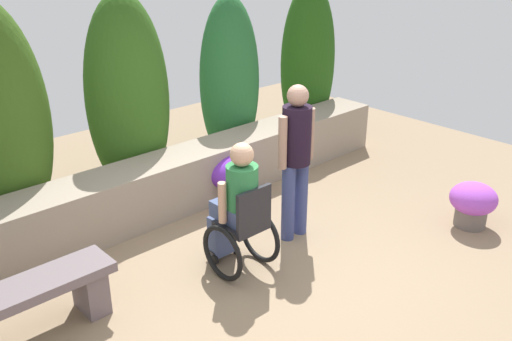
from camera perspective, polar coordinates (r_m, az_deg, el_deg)
ground_plane at (r=5.62m, az=2.14°, el=-9.91°), size 10.16×10.16×0.00m
stone_retaining_wall at (r=6.67m, az=-8.53°, el=-1.27°), size 6.71×0.59×0.66m
hedge_backdrop at (r=6.59m, az=-16.71°, el=5.74°), size 7.13×1.04×2.55m
stone_bench at (r=4.94m, az=-23.08°, el=-12.69°), size 1.59×0.39×0.50m
person_in_wheelchair at (r=5.32m, az=-1.77°, el=-4.20°), size 0.53×0.66×1.33m
person_standing_companion at (r=5.77m, az=4.09°, el=1.82°), size 0.49×0.30×1.68m
flower_pot_purple_near at (r=6.81m, az=-2.48°, el=-0.44°), size 0.61×0.61×0.58m
flower_pot_terracotta_by_wall at (r=6.68m, az=21.14°, el=-3.05°), size 0.52×0.52×0.51m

